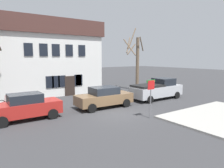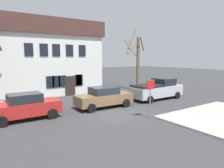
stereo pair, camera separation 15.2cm
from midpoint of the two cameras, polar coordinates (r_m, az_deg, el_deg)
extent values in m
plane|color=#38383A|center=(14.88, 1.72, -8.37)|extent=(120.00, 120.00, 0.00)
cube|color=white|center=(25.73, -18.57, 5.17)|extent=(11.04, 8.94, 6.40)
cube|color=#4C2D28|center=(25.91, -18.95, 14.10)|extent=(11.54, 9.44, 1.65)
cube|color=#2D231E|center=(22.13, -11.51, -0.49)|extent=(1.10, 0.12, 2.10)
cube|color=black|center=(21.35, -16.80, 0.54)|extent=(0.80, 0.08, 1.20)
cube|color=black|center=(21.54, -15.22, 0.65)|extent=(0.80, 0.08, 1.20)
cube|color=black|center=(21.76, -13.64, 0.77)|extent=(0.80, 0.08, 1.20)
cube|color=black|center=(22.47, -9.27, 1.09)|extent=(0.80, 0.08, 1.20)
cube|color=black|center=(22.52, -9.00, 1.11)|extent=(0.80, 0.08, 1.20)
cube|color=black|center=(20.73, -22.18, 8.97)|extent=(0.80, 0.08, 1.20)
cube|color=black|center=(21.08, -18.43, 9.11)|extent=(0.80, 0.08, 1.20)
cube|color=black|center=(21.45, -15.24, 9.19)|extent=(0.80, 0.08, 1.20)
cube|color=black|center=(21.97, -11.66, 9.25)|extent=(0.80, 0.08, 1.20)
cube|color=black|center=(22.58, -8.19, 9.28)|extent=(0.80, 0.08, 1.20)
cylinder|color=brown|center=(25.21, 7.48, 5.53)|extent=(0.38, 0.38, 6.46)
cylinder|color=brown|center=(25.67, 5.78, 9.73)|extent=(1.82, 0.73, 1.41)
cylinder|color=brown|center=(25.73, 5.99, 12.69)|extent=(1.71, 0.66, 2.68)
cylinder|color=brown|center=(25.05, 8.63, 11.09)|extent=(1.06, 0.57, 1.67)
cylinder|color=brown|center=(25.39, 4.94, 10.91)|extent=(1.87, 1.70, 2.08)
cylinder|color=brown|center=(24.52, 5.23, 10.32)|extent=(0.37, 2.53, 2.04)
cube|color=#AD231E|center=(14.50, -22.92, -6.37)|extent=(4.43, 1.71, 0.84)
cube|color=#1E232B|center=(14.35, -23.07, -3.62)|extent=(2.04, 1.50, 0.58)
cylinder|color=black|center=(15.74, -18.09, -6.58)|extent=(0.68, 0.22, 0.68)
cylinder|color=black|center=(14.16, -16.11, -8.06)|extent=(0.68, 0.22, 0.68)
cylinder|color=black|center=(13.57, -28.40, -9.36)|extent=(0.68, 0.22, 0.68)
cube|color=brown|center=(16.60, -2.02, -4.16)|extent=(4.72, 2.00, 0.79)
cube|color=#1E232B|center=(16.47, -2.03, -1.83)|extent=(2.20, 1.69, 0.58)
cylinder|color=black|center=(18.25, 0.84, -4.29)|extent=(0.69, 0.24, 0.68)
cylinder|color=black|center=(16.78, 4.27, -5.36)|extent=(0.69, 0.24, 0.68)
cylinder|color=black|center=(16.77, -8.30, -5.43)|extent=(0.69, 0.24, 0.68)
cylinder|color=black|center=(15.16, -5.46, -6.77)|extent=(0.69, 0.24, 0.68)
cube|color=#B7BABF|center=(20.30, 12.66, -1.91)|extent=(5.51, 1.98, 0.99)
cube|color=#1E232B|center=(20.91, 14.58, 0.64)|extent=(1.76, 1.74, 0.70)
cube|color=black|center=(19.35, 10.27, -0.52)|extent=(2.87, 1.90, 0.20)
cylinder|color=black|center=(22.40, 14.05, -2.31)|extent=(0.68, 0.22, 0.68)
cylinder|color=black|center=(21.17, 18.06, -3.02)|extent=(0.68, 0.22, 0.68)
cylinder|color=black|center=(19.79, 6.81, -3.42)|extent=(0.68, 0.22, 0.68)
cylinder|color=black|center=(18.38, 10.89, -4.34)|extent=(0.68, 0.22, 0.68)
cylinder|color=slate|center=(13.75, 10.97, -4.33)|extent=(0.07, 0.07, 2.56)
cube|color=red|center=(13.57, 11.13, -0.28)|extent=(0.60, 0.03, 0.60)
cube|color=#1E8C38|center=(13.57, 11.03, 0.78)|extent=(0.76, 0.02, 0.18)
torus|color=black|center=(18.94, -25.60, -4.55)|extent=(0.68, 0.31, 0.71)
torus|color=black|center=(18.46, -28.38, -5.02)|extent=(0.68, 0.31, 0.71)
cylinder|color=maroon|center=(18.65, -27.01, -4.12)|extent=(0.94, 0.41, 0.19)
cylinder|color=maroon|center=(18.52, -27.59, -3.51)|extent=(0.10, 0.07, 0.45)
camera|label=1|loc=(0.08, -89.76, 0.03)|focal=32.50mm
camera|label=2|loc=(0.08, 90.24, -0.03)|focal=32.50mm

